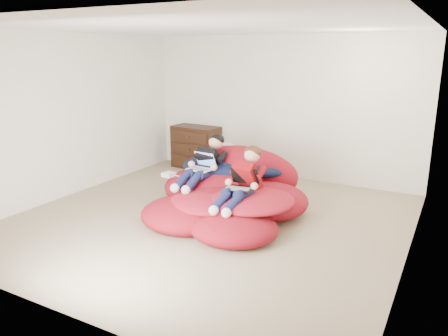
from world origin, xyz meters
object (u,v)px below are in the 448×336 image
dresser (196,147)px  younger_boy (243,178)px  laptop_black (241,183)px  beanbag_pile (229,192)px  laptop_white (202,165)px  older_boy (206,161)px

dresser → younger_boy: (2.07, -2.11, 0.21)m
dresser → laptop_black: dresser is taller
younger_boy → laptop_black: 0.08m
beanbag_pile → laptop_white: size_ratio=6.41×
beanbag_pile → younger_boy: younger_boy is taller
younger_boy → laptop_white: younger_boy is taller
laptop_black → older_boy: bearing=150.5°
younger_boy → laptop_white: size_ratio=2.93×
dresser → beanbag_pile: 2.42m
older_boy → laptop_black: bearing=-29.5°
older_boy → laptop_black: size_ratio=2.78×
laptop_white → dresser: bearing=124.7°
beanbag_pile → older_boy: older_boy is taller
older_boy → younger_boy: older_boy is taller
beanbag_pile → laptop_white: beanbag_pile is taller
older_boy → laptop_white: (-0.00, -0.10, -0.03)m
dresser → beanbag_pile: bearing=-46.5°
beanbag_pile → laptop_black: (0.40, -0.42, 0.30)m
laptop_black → beanbag_pile: bearing=134.0°
older_boy → laptop_black: (0.81, -0.46, -0.09)m
older_boy → laptop_black: older_boy is taller
younger_boy → dresser: bearing=134.4°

